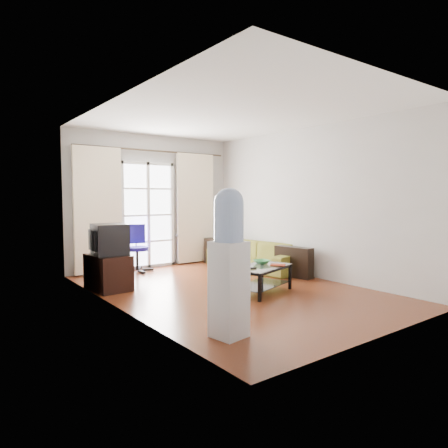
# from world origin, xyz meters

# --- Properties ---
(floor) EXTENTS (5.20, 5.20, 0.00)m
(floor) POSITION_xyz_m (0.00, 0.00, 0.00)
(floor) COLOR brown
(floor) RESTS_ON ground
(ceiling) EXTENTS (5.20, 5.20, 0.00)m
(ceiling) POSITION_xyz_m (0.00, 0.00, 2.70)
(ceiling) COLOR white
(ceiling) RESTS_ON wall_back
(wall_back) EXTENTS (3.60, 0.02, 2.70)m
(wall_back) POSITION_xyz_m (0.00, 2.60, 1.35)
(wall_back) COLOR beige
(wall_back) RESTS_ON floor
(wall_front) EXTENTS (3.60, 0.02, 2.70)m
(wall_front) POSITION_xyz_m (0.00, -2.60, 1.35)
(wall_front) COLOR beige
(wall_front) RESTS_ON floor
(wall_left) EXTENTS (0.02, 5.20, 2.70)m
(wall_left) POSITION_xyz_m (-1.80, 0.00, 1.35)
(wall_left) COLOR beige
(wall_left) RESTS_ON floor
(wall_right) EXTENTS (0.02, 5.20, 2.70)m
(wall_right) POSITION_xyz_m (1.80, 0.00, 1.35)
(wall_right) COLOR beige
(wall_right) RESTS_ON floor
(french_door) EXTENTS (1.16, 0.06, 2.15)m
(french_door) POSITION_xyz_m (-0.15, 2.54, 1.07)
(french_door) COLOR white
(french_door) RESTS_ON wall_back
(curtain_rod) EXTENTS (3.30, 0.04, 0.04)m
(curtain_rod) POSITION_xyz_m (0.00, 2.50, 2.38)
(curtain_rod) COLOR #4C3F2D
(curtain_rod) RESTS_ON wall_back
(curtain_left) EXTENTS (0.90, 0.07, 2.35)m
(curtain_left) POSITION_xyz_m (-1.20, 2.48, 1.20)
(curtain_left) COLOR #FFF0CD
(curtain_left) RESTS_ON curtain_rod
(curtain_right) EXTENTS (0.90, 0.07, 2.35)m
(curtain_right) POSITION_xyz_m (0.95, 2.48, 1.20)
(curtain_right) COLOR #FFF0CD
(curtain_right) RESTS_ON curtain_rod
(radiator) EXTENTS (0.64, 0.12, 0.64)m
(radiator) POSITION_xyz_m (0.80, 2.50, 0.33)
(radiator) COLOR #9E9EA1
(radiator) RESTS_ON floor
(sofa) EXTENTS (2.13, 1.33, 0.55)m
(sofa) POSITION_xyz_m (1.39, 1.06, 0.28)
(sofa) COLOR olive
(sofa) RESTS_ON floor
(coffee_table) EXTENTS (1.12, 0.84, 0.40)m
(coffee_table) POSITION_xyz_m (0.26, -0.43, 0.26)
(coffee_table) COLOR silver
(coffee_table) RESTS_ON floor
(bowl) EXTENTS (0.30, 0.30, 0.06)m
(bowl) POSITION_xyz_m (0.42, -0.27, 0.43)
(bowl) COLOR #308438
(bowl) RESTS_ON coffee_table
(book) EXTENTS (0.38, 0.38, 0.02)m
(book) POSITION_xyz_m (0.43, -0.60, 0.41)
(book) COLOR maroon
(book) RESTS_ON coffee_table
(remote) EXTENTS (0.17, 0.05, 0.02)m
(remote) POSITION_xyz_m (-0.01, -0.51, 0.41)
(remote) COLOR black
(remote) RESTS_ON coffee_table
(tv_stand) EXTENTS (0.56, 0.79, 0.55)m
(tv_stand) POSITION_xyz_m (-1.52, 1.16, 0.28)
(tv_stand) COLOR black
(tv_stand) RESTS_ON floor
(crt_tv) EXTENTS (0.57, 0.56, 0.48)m
(crt_tv) POSITION_xyz_m (-1.52, 1.13, 0.79)
(crt_tv) COLOR black
(crt_tv) RESTS_ON tv_stand
(task_chair) EXTENTS (0.79, 0.79, 0.91)m
(task_chair) POSITION_xyz_m (-0.53, 2.28, 0.27)
(task_chair) COLOR black
(task_chair) RESTS_ON floor
(water_cooler) EXTENTS (0.37, 0.36, 1.55)m
(water_cooler) POSITION_xyz_m (-1.28, -1.64, 0.81)
(water_cooler) COLOR silver
(water_cooler) RESTS_ON floor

